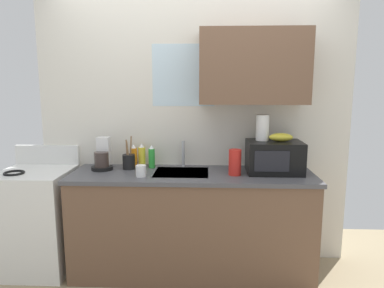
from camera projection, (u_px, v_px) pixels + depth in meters
kitchen_wall_assembly at (205, 116)px, 3.24m from camera, size 2.84×0.42×2.50m
counter_unit at (192, 222)px, 3.09m from camera, size 2.07×0.63×0.90m
sink_faucet at (183, 154)px, 3.24m from camera, size 0.03×0.03×0.24m
stove_range at (38, 219)px, 3.16m from camera, size 0.60×0.60×1.08m
microwave at (274, 157)px, 3.01m from camera, size 0.46×0.35×0.27m
banana_bunch at (281, 137)px, 2.98m from camera, size 0.20×0.11×0.07m
paper_towel_roll at (262, 128)px, 3.03m from camera, size 0.11×0.11×0.22m
coffee_maker at (103, 157)px, 3.14m from camera, size 0.19×0.21×0.28m
dish_soap_bottle_green at (152, 157)px, 3.19m from camera, size 0.06×0.06×0.21m
dish_soap_bottle_yellow at (142, 156)px, 3.22m from camera, size 0.06×0.06×0.22m
dish_soap_bottle_orange at (134, 156)px, 3.22m from camera, size 0.06×0.06×0.21m
cereal_canister at (235, 162)px, 2.94m from camera, size 0.10×0.10×0.21m
mug_white at (141, 171)px, 2.89m from camera, size 0.08×0.08×0.09m
utensil_crock at (129, 161)px, 3.15m from camera, size 0.11×0.11×0.30m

